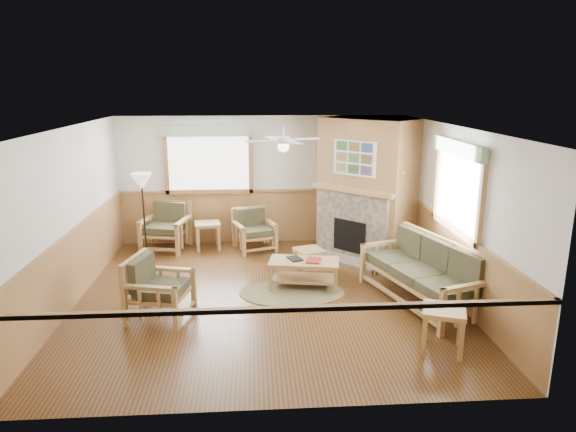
{
  "coord_description": "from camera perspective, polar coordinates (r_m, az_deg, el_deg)",
  "views": [
    {
      "loc": [
        -0.18,
        -7.73,
        3.33
      ],
      "look_at": [
        0.4,
        0.7,
        1.15
      ],
      "focal_mm": 32.0,
      "sensor_mm": 36.0,
      "label": 1
    }
  ],
  "objects": [
    {
      "name": "fireplace",
      "position": [
        10.22,
        8.75,
        3.13
      ],
      "size": [
        3.11,
        3.11,
        2.7
      ],
      "primitive_type": null,
      "rotation": [
        0.0,
        0.0,
        -0.79
      ],
      "color": "olive",
      "rests_on": "floor"
    },
    {
      "name": "floor",
      "position": [
        8.42,
        -2.42,
        -8.88
      ],
      "size": [
        6.0,
        6.0,
        0.01
      ],
      "primitive_type": "cube",
      "color": "#503116",
      "rests_on": "ground"
    },
    {
      "name": "sofa",
      "position": [
        8.25,
        14.54,
        -6.07
      ],
      "size": [
        2.35,
        1.52,
        1.0
      ],
      "primitive_type": null,
      "rotation": [
        0.0,
        0.0,
        -1.26
      ],
      "color": "tan",
      "rests_on": "floor"
    },
    {
      "name": "end_table_sofa",
      "position": [
        6.98,
        16.81,
        -12.0
      ],
      "size": [
        0.67,
        0.65,
        0.59
      ],
      "primitive_type": null,
      "rotation": [
        0.0,
        0.0,
        -0.36
      ],
      "color": "tan",
      "rests_on": "floor"
    },
    {
      "name": "wall_back",
      "position": [
        10.91,
        -2.93,
        3.99
      ],
      "size": [
        6.0,
        0.02,
        2.7
      ],
      "primitive_type": "cube",
      "color": "silver",
      "rests_on": "floor"
    },
    {
      "name": "wainscot",
      "position": [
        8.21,
        -2.46,
        -5.32
      ],
      "size": [
        6.0,
        6.0,
        1.1
      ],
      "primitive_type": null,
      "color": "olive",
      "rests_on": "floor"
    },
    {
      "name": "end_table_chairs",
      "position": [
        10.76,
        -8.9,
        -2.17
      ],
      "size": [
        0.57,
        0.56,
        0.56
      ],
      "primitive_type": null,
      "rotation": [
        0.0,
        0.0,
        0.16
      ],
      "color": "tan",
      "rests_on": "floor"
    },
    {
      "name": "wall_left",
      "position": [
        8.46,
        -23.28,
        -0.26
      ],
      "size": [
        0.02,
        6.0,
        2.7
      ],
      "primitive_type": "cube",
      "color": "silver",
      "rests_on": "floor"
    },
    {
      "name": "ceiling",
      "position": [
        7.76,
        -2.63,
        9.8
      ],
      "size": [
        6.0,
        6.0,
        0.01
      ],
      "primitive_type": "cube",
      "color": "white",
      "rests_on": "floor"
    },
    {
      "name": "armchair_back_left",
      "position": [
        10.82,
        -13.44,
        -1.22
      ],
      "size": [
        1.02,
        1.02,
        0.96
      ],
      "primitive_type": null,
      "rotation": [
        0.0,
        0.0,
        -0.23
      ],
      "color": "tan",
      "rests_on": "floor"
    },
    {
      "name": "armchair_back_right",
      "position": [
        10.55,
        -3.74,
        -1.58
      ],
      "size": [
        0.95,
        0.95,
        0.84
      ],
      "primitive_type": null,
      "rotation": [
        0.0,
        0.0,
        0.33
      ],
      "color": "tan",
      "rests_on": "floor"
    },
    {
      "name": "wall_right",
      "position": [
        8.59,
        17.92,
        0.43
      ],
      "size": [
        0.02,
        6.0,
        2.7
      ],
      "primitive_type": "cube",
      "color": "silver",
      "rests_on": "floor"
    },
    {
      "name": "coffee_table",
      "position": [
        8.7,
        1.79,
        -6.41
      ],
      "size": [
        1.24,
        0.78,
        0.46
      ],
      "primitive_type": null,
      "rotation": [
        0.0,
        0.0,
        -0.18
      ],
      "color": "tan",
      "rests_on": "floor"
    },
    {
      "name": "book_red",
      "position": [
        8.58,
        2.84,
        -4.86
      ],
      "size": [
        0.29,
        0.35,
        0.03
      ],
      "primitive_type": "cube",
      "rotation": [
        0.0,
        0.0,
        -0.25
      ],
      "color": "maroon",
      "rests_on": "coffee_table"
    },
    {
      "name": "footstool",
      "position": [
        9.44,
        2.36,
        -4.87
      ],
      "size": [
        0.61,
        0.61,
        0.41
      ],
      "primitive_type": null,
      "rotation": [
        0.0,
        0.0,
        0.37
      ],
      "color": "tan",
      "rests_on": "floor"
    },
    {
      "name": "ceiling_fan",
      "position": [
        8.07,
        -0.52,
        9.71
      ],
      "size": [
        1.59,
        1.59,
        0.36
      ],
      "primitive_type": null,
      "rotation": [
        0.0,
        0.0,
        0.35
      ],
      "color": "white",
      "rests_on": "ceiling"
    },
    {
      "name": "window_right",
      "position": [
        8.2,
        18.81,
        8.11
      ],
      "size": [
        0.16,
        1.9,
        1.5
      ],
      "primitive_type": null,
      "color": "white",
      "rests_on": "wall_right"
    },
    {
      "name": "floor_lamp_left",
      "position": [
        10.18,
        -15.69,
        -0.12
      ],
      "size": [
        0.45,
        0.45,
        1.72
      ],
      "primitive_type": null,
      "rotation": [
        0.0,
        0.0,
        0.14
      ],
      "color": "black",
      "rests_on": "floor"
    },
    {
      "name": "floor_lamp_right",
      "position": [
        9.79,
        11.43,
        -0.24
      ],
      "size": [
        0.49,
        0.49,
        1.79
      ],
      "primitive_type": null,
      "rotation": [
        0.0,
        0.0,
        0.24
      ],
      "color": "black",
      "rests_on": "floor"
    },
    {
      "name": "armchair_left",
      "position": [
        7.75,
        -14.05,
        -7.75
      ],
      "size": [
        0.98,
        0.98,
        0.92
      ],
      "primitive_type": null,
      "rotation": [
        0.0,
        0.0,
        1.33
      ],
      "color": "tan",
      "rests_on": "floor"
    },
    {
      "name": "book_dark",
      "position": [
        8.66,
        0.77,
        -4.68
      ],
      "size": [
        0.28,
        0.32,
        0.02
      ],
      "primitive_type": "cube",
      "rotation": [
        0.0,
        0.0,
        0.34
      ],
      "color": "black",
      "rests_on": "coffee_table"
    },
    {
      "name": "window_back",
      "position": [
        10.76,
        -8.97,
        10.03
      ],
      "size": [
        1.9,
        0.16,
        1.5
      ],
      "primitive_type": null,
      "color": "white",
      "rests_on": "wall_back"
    },
    {
      "name": "braided_rug",
      "position": [
        8.53,
        0.47,
        -8.47
      ],
      "size": [
        1.76,
        1.76,
        0.01
      ],
      "primitive_type": "cylinder",
      "rotation": [
        0.0,
        0.0,
        0.02
      ],
      "color": "brown",
      "rests_on": "floor"
    },
    {
      "name": "wall_front",
      "position": [
        5.13,
        -1.63,
        -8.24
      ],
      "size": [
        6.0,
        0.02,
        2.7
      ],
      "primitive_type": "cube",
      "color": "silver",
      "rests_on": "floor"
    }
  ]
}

